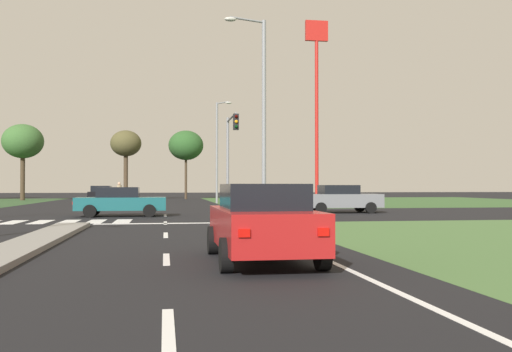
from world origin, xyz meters
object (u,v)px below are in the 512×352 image
car_black_second (101,194)px  street_lamp_third (218,147)px  car_teal_near (121,201)px  treeline_third (126,144)px  treeline_fourth (186,146)px  car_red_fifth (262,222)px  street_lamp_second (261,108)px  pedestrian_at_median (119,191)px  fastfood_pole_sign (317,74)px  traffic_signal_far_right (231,145)px  treeline_second (23,142)px  car_grey_third (340,199)px

car_black_second → street_lamp_third: bearing=168.3°
car_teal_near → treeline_third: treeline_third is taller
treeline_third → treeline_fourth: treeline_fourth is taller
car_red_fifth → street_lamp_third: (2.72, 39.10, 4.21)m
street_lamp_second → street_lamp_third: (0.25, 24.33, -0.20)m
car_teal_near → pedestrian_at_median: bearing=-175.3°
fastfood_pole_sign → treeline_fourth: fastfood_pole_sign is taller
car_teal_near → street_lamp_second: street_lamp_second is taller
car_teal_near → traffic_signal_far_right: 9.38m
traffic_signal_far_right → treeline_second: treeline_second is taller
car_grey_third → traffic_signal_far_right: traffic_signal_far_right is taller
car_grey_third → treeline_fourth: 36.91m
street_lamp_second → traffic_signal_far_right: bearing=92.0°
fastfood_pole_sign → treeline_third: bearing=126.9°
car_red_fifth → car_grey_third: bearing=68.2°
street_lamp_third → fastfood_pole_sign: bearing=-45.7°
car_black_second → traffic_signal_far_right: (9.77, -16.91, 3.38)m
car_black_second → treeline_second: bearing=-51.3°
treeline_third → treeline_second: bearing=-179.4°
car_grey_third → car_red_fifth: (-8.09, -20.22, -0.00)m
treeline_second → treeline_fourth: (17.61, 2.83, -0.01)m
car_grey_third → fastfood_pole_sign: (1.74, 11.60, 9.56)m
car_teal_near → fastfood_pole_sign: bearing=133.8°
car_teal_near → traffic_signal_far_right: (6.37, 5.98, 3.41)m
car_grey_third → street_lamp_second: street_lamp_second is taller
car_grey_third → street_lamp_third: bearing=-164.1°
treeline_fourth → car_grey_third: bearing=-78.0°
street_lamp_second → treeline_third: 39.42m
treeline_third → treeline_fourth: 7.27m
pedestrian_at_median → treeline_fourth: 26.88m
car_black_second → treeline_second: size_ratio=0.51×
street_lamp_second → treeline_third: bearing=102.8°
pedestrian_at_median → street_lamp_third: bearing=76.3°
traffic_signal_far_right → treeline_second: (-19.26, 28.76, 2.14)m
car_grey_third → pedestrian_at_median: bearing=-126.8°
car_black_second → pedestrian_at_median: size_ratio=2.51×
car_teal_near → treeline_fourth: bearing=172.8°
car_red_fifth → pedestrian_at_median: 30.60m
car_black_second → treeline_second: 16.15m
treeline_second → treeline_third: treeline_second is taller
car_red_fifth → street_lamp_second: 15.61m
traffic_signal_far_right → street_lamp_third: size_ratio=0.68×
traffic_signal_far_right → street_lamp_second: bearing=-88.0°
pedestrian_at_median → treeline_second: 26.36m
treeline_fourth → car_black_second: bearing=-119.0°
car_grey_third → treeline_third: bearing=-156.5°
car_grey_third → pedestrian_at_median: size_ratio=2.73×
pedestrian_at_median → car_red_fifth: bearing=-52.4°
traffic_signal_far_right → pedestrian_at_median: (-7.34, 5.82, -3.02)m
treeline_second → treeline_fourth: treeline_second is taller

